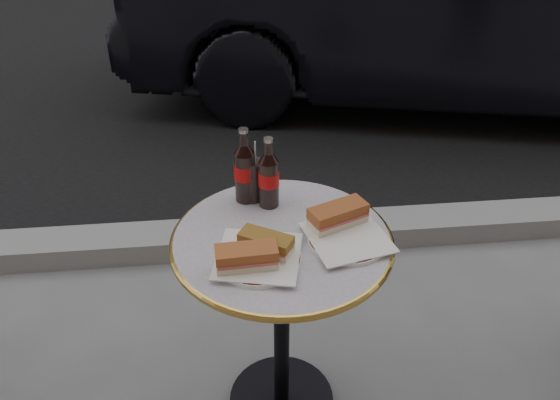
{
  "coord_description": "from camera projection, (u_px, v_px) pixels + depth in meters",
  "views": [
    {
      "loc": [
        -0.13,
        -1.2,
        1.65
      ],
      "look_at": [
        0.0,
        0.05,
        0.82
      ],
      "focal_mm": 35.0,
      "sensor_mm": 36.0,
      "label": 1
    }
  ],
  "objects": [
    {
      "name": "cola_glass",
      "position": [
        253.0,
        180.0,
        1.63
      ],
      "size": [
        0.07,
        0.07,
        0.13
      ],
      "primitive_type": "cylinder",
      "rotation": [
        0.0,
        0.0,
        0.03
      ],
      "color": "black",
      "rests_on": "bistro_table"
    },
    {
      "name": "curb",
      "position": [
        262.0,
        236.0,
        2.63
      ],
      "size": [
        40.0,
        0.2,
        0.12
      ],
      "primitive_type": "cube",
      "color": "gray",
      "rests_on": "ground"
    },
    {
      "name": "plate_left",
      "position": [
        258.0,
        258.0,
        1.42
      ],
      "size": [
        0.3,
        0.3,
        0.01
      ],
      "primitive_type": "cylinder",
      "rotation": [
        0.0,
        0.0,
        -0.39
      ],
      "color": "white",
      "rests_on": "bistro_table"
    },
    {
      "name": "sandwich_right",
      "position": [
        338.0,
        216.0,
        1.52
      ],
      "size": [
        0.18,
        0.13,
        0.06
      ],
      "primitive_type": "cube",
      "rotation": [
        0.0,
        0.0,
        0.4
      ],
      "color": "#9E5028",
      "rests_on": "plate_right"
    },
    {
      "name": "cola_bottle_left",
      "position": [
        245.0,
        165.0,
        1.6
      ],
      "size": [
        0.07,
        0.07,
        0.24
      ],
      "primitive_type": null,
      "rotation": [
        0.0,
        0.0,
        0.01
      ],
      "color": "black",
      "rests_on": "bistro_table"
    },
    {
      "name": "cola_bottle_right",
      "position": [
        269.0,
        173.0,
        1.58
      ],
      "size": [
        0.07,
        0.07,
        0.22
      ],
      "primitive_type": null,
      "rotation": [
        0.0,
        0.0,
        -0.14
      ],
      "color": "black",
      "rests_on": "bistro_table"
    },
    {
      "name": "asphalt_road",
      "position": [
        234.0,
        17.0,
        6.06
      ],
      "size": [
        40.0,
        8.0,
        0.0
      ],
      "primitive_type": "cube",
      "color": "black",
      "rests_on": "ground"
    },
    {
      "name": "sandwich_left_b",
      "position": [
        266.0,
        244.0,
        1.42
      ],
      "size": [
        0.15,
        0.13,
        0.05
      ],
      "primitive_type": "cube",
      "rotation": [
        0.0,
        0.0,
        -0.53
      ],
      "color": "olive",
      "rests_on": "plate_left"
    },
    {
      "name": "plate_right",
      "position": [
        347.0,
        239.0,
        1.49
      ],
      "size": [
        0.23,
        0.23,
        0.01
      ],
      "primitive_type": "cylinder",
      "rotation": [
        0.0,
        0.0,
        0.05
      ],
      "color": "white",
      "rests_on": "bistro_table"
    },
    {
      "name": "sandwich_left_a",
      "position": [
        247.0,
        258.0,
        1.37
      ],
      "size": [
        0.16,
        0.08,
        0.05
      ],
      "primitive_type": "cube",
      "rotation": [
        0.0,
        0.0,
        0.06
      ],
      "color": "#AC572B",
      "rests_on": "plate_left"
    },
    {
      "name": "bistro_table",
      "position": [
        282.0,
        329.0,
        1.71
      ],
      "size": [
        0.62,
        0.62,
        0.73
      ],
      "primitive_type": null,
      "color": "#BAB2C4",
      "rests_on": "ground"
    }
  ]
}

